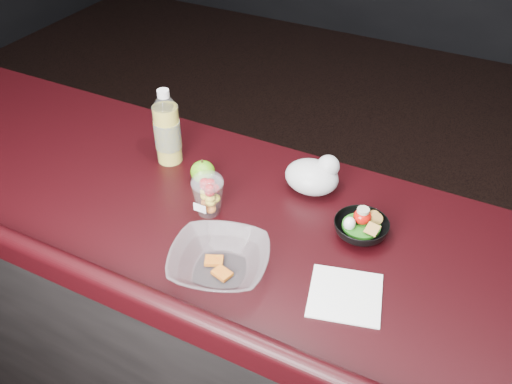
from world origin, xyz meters
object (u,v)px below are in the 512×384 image
at_px(green_apple, 203,172).
at_px(takeout_bowl, 219,262).
at_px(fruit_cup, 208,193).
at_px(snack_bowl, 361,227).
at_px(lemonade_bottle, 167,132).

xyz_separation_m(green_apple, takeout_bowl, (0.22, -0.28, -0.00)).
distance_m(fruit_cup, snack_bowl, 0.40).
height_order(green_apple, snack_bowl, snack_bowl).
bearing_deg(lemonade_bottle, green_apple, -17.53).
bearing_deg(snack_bowl, takeout_bowl, -132.86).
xyz_separation_m(fruit_cup, takeout_bowl, (0.13, -0.17, -0.03)).
xyz_separation_m(green_apple, snack_bowl, (0.47, -0.01, -0.01)).
bearing_deg(takeout_bowl, green_apple, 127.75).
bearing_deg(takeout_bowl, fruit_cup, 127.68).
distance_m(lemonade_bottle, green_apple, 0.16).
relative_size(green_apple, snack_bowl, 0.52).
xyz_separation_m(fruit_cup, green_apple, (-0.08, 0.11, -0.03)).
distance_m(snack_bowl, takeout_bowl, 0.37).
height_order(green_apple, takeout_bowl, green_apple).
bearing_deg(fruit_cup, snack_bowl, 14.01).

